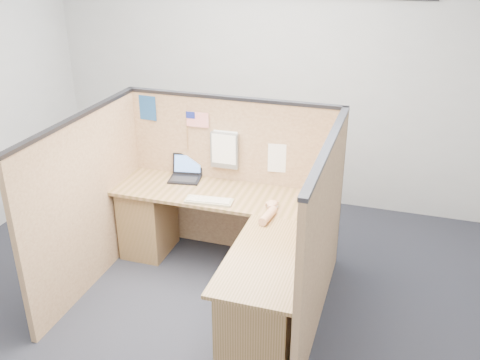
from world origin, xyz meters
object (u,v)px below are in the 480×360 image
(laptop, at_px, (187,173))
(mouse, at_px, (272,206))
(l_desk, at_px, (227,251))
(keyboard, at_px, (209,201))

(laptop, distance_m, mouse, 1.00)
(l_desk, distance_m, laptop, 0.94)
(l_desk, height_order, mouse, mouse)
(keyboard, distance_m, mouse, 0.55)
(l_desk, height_order, laptop, laptop)
(l_desk, xyz_separation_m, laptop, (-0.60, 0.60, 0.39))
(laptop, relative_size, mouse, 3.02)
(l_desk, xyz_separation_m, keyboard, (-0.22, 0.19, 0.35))
(laptop, distance_m, keyboard, 0.56)
(l_desk, relative_size, laptop, 6.10)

